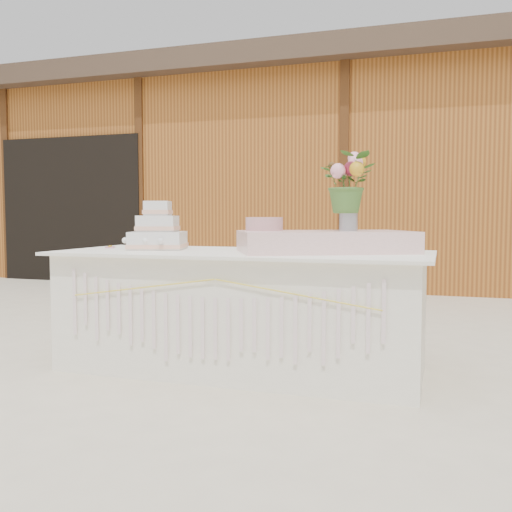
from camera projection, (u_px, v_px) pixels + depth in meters
The scene contains 9 objects.
ground at pixel (242, 368), 3.74m from camera, with size 80.00×80.00×0.00m, color beige.
barn at pixel (364, 175), 9.31m from camera, with size 12.60×4.60×3.30m.
cake_table at pixel (241, 310), 3.70m from camera, with size 2.40×1.00×0.77m.
wedding_cake at pixel (158, 233), 3.92m from camera, with size 0.45×0.45×0.33m.
pink_cake_stand at pixel (264, 232), 3.68m from camera, with size 0.31×0.31×0.22m.
satin_runner at pixel (325, 242), 3.60m from camera, with size 1.06×0.61×0.13m, color #FFCFCD.
flower_vase at pixel (348, 218), 3.59m from camera, with size 0.12×0.12×0.16m, color #AAAAAF.
bouquet at pixel (349, 175), 3.58m from camera, with size 0.34×0.30×0.38m, color #416D2B.
loose_flowers at pixel (115, 247), 4.10m from camera, with size 0.13×0.32×0.02m, color #CC7C99, non-canonical shape.
Camera 1 is at (1.23, -3.46, 1.00)m, focal length 40.00 mm.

